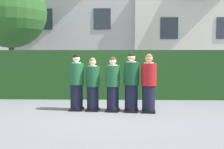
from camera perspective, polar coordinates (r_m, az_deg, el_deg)
The scene contains 10 objects.
ground_plane at distance 8.10m, azimuth -0.00°, elevation -7.42°, with size 60.00×60.00×0.00m, color slate.
student_front_row_0 at distance 8.19m, azimuth -7.22°, elevation -1.84°, with size 0.42×0.52×1.63m.
student_front_row_1 at distance 8.08m, azimuth -3.93°, elevation -2.26°, with size 0.40×0.46×1.53m.
student_front_row_2 at distance 7.98m, azimuth 0.16°, elevation -2.23°, with size 0.42×0.52×1.56m.
student_front_row_3 at distance 7.95m, azimuth 3.94°, elevation -1.86°, with size 0.44×0.55×1.67m.
student_in_red_blazer at distance 7.92m, azimuth 7.46°, elevation -2.02°, with size 0.43×0.51×1.64m.
hedge at distance 10.27m, azimuth 0.35°, elevation 0.03°, with size 9.03×0.70×1.77m.
school_building_main at distance 17.06m, azimuth 15.16°, elevation 10.02°, with size 6.69×4.18×6.63m.
school_building_annex at distance 16.87m, azimuth -7.00°, elevation 11.97°, with size 7.26×3.41×7.64m.
oak_tree_left at distance 13.52m, azimuth -19.91°, elevation 11.79°, with size 3.18×3.18×5.07m.
Camera 1 is at (0.22, -7.93, 1.64)m, focal length 45.06 mm.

